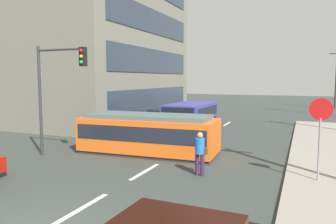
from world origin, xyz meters
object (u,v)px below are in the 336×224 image
object	(u,v)px
streetcar_tram	(149,133)
city_bus	(191,115)
stop_sign	(320,122)
pedestrian_crossing	(200,151)
parked_sedan_mid	(124,126)
traffic_light_mast	(57,80)
utility_pole_distant	(336,77)
parked_sedan_far	(163,116)

from	to	relation	value
streetcar_tram	city_bus	distance (m)	7.66
stop_sign	city_bus	bearing A→B (deg)	129.34
city_bus	pedestrian_crossing	bearing A→B (deg)	-69.64
streetcar_tram	stop_sign	distance (m)	7.93
city_bus	parked_sedan_mid	world-z (taller)	city_bus
pedestrian_crossing	parked_sedan_mid	bearing A→B (deg)	137.26
traffic_light_mast	utility_pole_distant	bearing A→B (deg)	66.86
city_bus	parked_sedan_far	bearing A→B (deg)	140.92
city_bus	stop_sign	size ratio (longest dim) A/B	1.84
parked_sedan_far	stop_sign	xyz separation A→B (m)	(11.26, -12.38, 1.57)
parked_sedan_mid	traffic_light_mast	size ratio (longest dim) A/B	0.85
city_bus	stop_sign	bearing A→B (deg)	-50.66
utility_pole_distant	city_bus	bearing A→B (deg)	-115.36
parked_sedan_far	traffic_light_mast	world-z (taller)	traffic_light_mast
stop_sign	parked_sedan_mid	bearing A→B (deg)	151.97
traffic_light_mast	parked_sedan_mid	bearing A→B (deg)	91.32
pedestrian_crossing	stop_sign	size ratio (longest dim) A/B	0.58
parked_sedan_mid	pedestrian_crossing	bearing A→B (deg)	-42.74
streetcar_tram	parked_sedan_far	bearing A→B (deg)	109.64
parked_sedan_mid	utility_pole_distant	distance (m)	30.48
streetcar_tram	traffic_light_mast	world-z (taller)	traffic_light_mast
pedestrian_crossing	traffic_light_mast	bearing A→B (deg)	177.31
parked_sedan_mid	parked_sedan_far	bearing A→B (deg)	89.96
pedestrian_crossing	stop_sign	bearing A→B (deg)	8.33
stop_sign	pedestrian_crossing	bearing A→B (deg)	-171.67
stop_sign	parked_sedan_far	bearing A→B (deg)	132.28
city_bus	utility_pole_distant	size ratio (longest dim) A/B	0.73
parked_sedan_far	stop_sign	size ratio (longest dim) A/B	1.48
streetcar_tram	parked_sedan_far	size ratio (longest dim) A/B	1.61
parked_sedan_mid	stop_sign	world-z (taller)	stop_sign
parked_sedan_far	parked_sedan_mid	bearing A→B (deg)	-90.04
parked_sedan_far	utility_pole_distant	world-z (taller)	utility_pole_distant
city_bus	parked_sedan_mid	distance (m)	4.99
parked_sedan_mid	parked_sedan_far	xyz separation A→B (m)	(0.00, 6.38, -0.00)
parked_sedan_far	city_bus	bearing A→B (deg)	-39.08
pedestrian_crossing	parked_sedan_far	world-z (taller)	pedestrian_crossing
parked_sedan_far	traffic_light_mast	bearing A→B (deg)	-89.37
pedestrian_crossing	parked_sedan_far	bearing A→B (deg)	118.80
streetcar_tram	parked_sedan_far	distance (m)	10.99
parked_sedan_mid	utility_pole_distant	world-z (taller)	utility_pole_distant
pedestrian_crossing	stop_sign	xyz separation A→B (m)	(4.12, 0.60, 1.25)
city_bus	traffic_light_mast	world-z (taller)	traffic_light_mast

